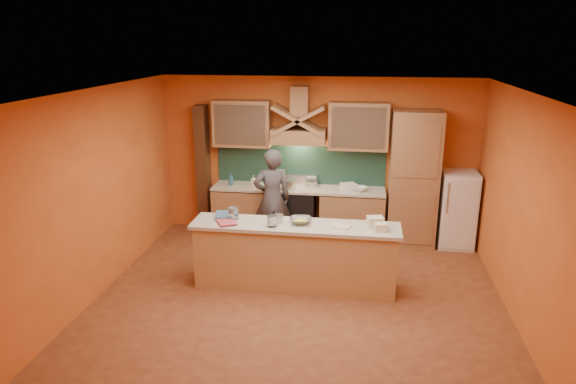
# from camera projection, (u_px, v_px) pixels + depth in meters

# --- Properties ---
(floor) EXTENTS (5.50, 5.00, 0.01)m
(floor) POSITION_uv_depth(u_px,v_px,m) (299.00, 296.00, 7.08)
(floor) COLOR brown
(floor) RESTS_ON ground
(ceiling) EXTENTS (5.50, 5.00, 0.01)m
(ceiling) POSITION_uv_depth(u_px,v_px,m) (301.00, 91.00, 6.27)
(ceiling) COLOR white
(ceiling) RESTS_ON wall_back
(wall_back) EXTENTS (5.50, 0.02, 2.80)m
(wall_back) POSITION_uv_depth(u_px,v_px,m) (317.00, 157.00, 9.04)
(wall_back) COLOR orange
(wall_back) RESTS_ON floor
(wall_front) EXTENTS (5.50, 0.02, 2.80)m
(wall_front) POSITION_uv_depth(u_px,v_px,m) (263.00, 289.00, 4.30)
(wall_front) COLOR orange
(wall_front) RESTS_ON floor
(wall_left) EXTENTS (0.02, 5.00, 2.80)m
(wall_left) POSITION_uv_depth(u_px,v_px,m) (102.00, 191.00, 7.06)
(wall_left) COLOR orange
(wall_left) RESTS_ON floor
(wall_right) EXTENTS (0.02, 5.00, 2.80)m
(wall_right) POSITION_uv_depth(u_px,v_px,m) (522.00, 210.00, 6.29)
(wall_right) COLOR orange
(wall_right) RESTS_ON floor
(base_cabinet_left) EXTENTS (1.10, 0.60, 0.86)m
(base_cabinet_left) POSITION_uv_depth(u_px,v_px,m) (246.00, 211.00, 9.21)
(base_cabinet_left) COLOR #9F7048
(base_cabinet_left) RESTS_ON floor
(base_cabinet_right) EXTENTS (1.10, 0.60, 0.86)m
(base_cabinet_right) POSITION_uv_depth(u_px,v_px,m) (352.00, 217.00, 8.95)
(base_cabinet_right) COLOR #9F7048
(base_cabinet_right) RESTS_ON floor
(counter_top) EXTENTS (3.00, 0.62, 0.04)m
(counter_top) POSITION_uv_depth(u_px,v_px,m) (298.00, 189.00, 8.94)
(counter_top) COLOR beige
(counter_top) RESTS_ON base_cabinet_left
(stove) EXTENTS (0.60, 0.58, 0.90)m
(stove) POSITION_uv_depth(u_px,v_px,m) (298.00, 213.00, 9.07)
(stove) COLOR black
(stove) RESTS_ON floor
(backsplash) EXTENTS (3.00, 0.03, 0.70)m
(backsplash) POSITION_uv_depth(u_px,v_px,m) (300.00, 165.00, 9.11)
(backsplash) COLOR #1A392F
(backsplash) RESTS_ON wall_back
(range_hood) EXTENTS (0.92, 0.50, 0.24)m
(range_hood) POSITION_uv_depth(u_px,v_px,m) (299.00, 136.00, 8.72)
(range_hood) COLOR #9F7048
(range_hood) RESTS_ON wall_back
(hood_chimney) EXTENTS (0.30, 0.30, 0.50)m
(hood_chimney) POSITION_uv_depth(u_px,v_px,m) (300.00, 101.00, 8.65)
(hood_chimney) COLOR #9F7048
(hood_chimney) RESTS_ON wall_back
(upper_cabinet_left) EXTENTS (1.00, 0.35, 0.80)m
(upper_cabinet_left) POSITION_uv_depth(u_px,v_px,m) (242.00, 123.00, 8.88)
(upper_cabinet_left) COLOR #9F7048
(upper_cabinet_left) RESTS_ON wall_back
(upper_cabinet_right) EXTENTS (1.00, 0.35, 0.80)m
(upper_cabinet_right) POSITION_uv_depth(u_px,v_px,m) (359.00, 126.00, 8.60)
(upper_cabinet_right) COLOR #9F7048
(upper_cabinet_right) RESTS_ON wall_back
(pantry_column) EXTENTS (0.80, 0.60, 2.30)m
(pantry_column) POSITION_uv_depth(u_px,v_px,m) (413.00, 179.00, 8.60)
(pantry_column) COLOR #9F7048
(pantry_column) RESTS_ON floor
(fridge) EXTENTS (0.58, 0.60, 1.30)m
(fridge) POSITION_uv_depth(u_px,v_px,m) (457.00, 209.00, 8.64)
(fridge) COLOR white
(fridge) RESTS_ON floor
(trim_column_left) EXTENTS (0.20, 0.30, 2.30)m
(trim_column_left) POSITION_uv_depth(u_px,v_px,m) (203.00, 169.00, 9.26)
(trim_column_left) COLOR #472816
(trim_column_left) RESTS_ON floor
(island_body) EXTENTS (2.80, 0.55, 0.88)m
(island_body) POSITION_uv_depth(u_px,v_px,m) (295.00, 258.00, 7.25)
(island_body) COLOR tan
(island_body) RESTS_ON floor
(island_top) EXTENTS (2.90, 0.62, 0.05)m
(island_top) POSITION_uv_depth(u_px,v_px,m) (295.00, 226.00, 7.11)
(island_top) COLOR beige
(island_top) RESTS_ON island_body
(person) EXTENTS (0.71, 0.58, 1.70)m
(person) POSITION_uv_depth(u_px,v_px,m) (272.00, 199.00, 8.56)
(person) COLOR #4C4C51
(person) RESTS_ON floor
(pot_large) EXTENTS (0.30, 0.30, 0.16)m
(pot_large) POSITION_uv_depth(u_px,v_px,m) (289.00, 185.00, 8.85)
(pot_large) COLOR silver
(pot_large) RESTS_ON stove
(pot_small) EXTENTS (0.27, 0.27, 0.13)m
(pot_small) POSITION_uv_depth(u_px,v_px,m) (311.00, 184.00, 9.01)
(pot_small) COLOR silver
(pot_small) RESTS_ON stove
(soap_bottle_a) EXTENTS (0.08, 0.08, 0.17)m
(soap_bottle_a) POSITION_uv_depth(u_px,v_px,m) (253.00, 180.00, 9.07)
(soap_bottle_a) COLOR silver
(soap_bottle_a) RESTS_ON counter_top
(soap_bottle_b) EXTENTS (0.12, 0.12, 0.22)m
(soap_bottle_b) POSITION_uv_depth(u_px,v_px,m) (231.00, 179.00, 9.04)
(soap_bottle_b) COLOR #305E86
(soap_bottle_b) RESTS_ON counter_top
(bowl_back) EXTENTS (0.30, 0.30, 0.07)m
(bowl_back) POSITION_uv_depth(u_px,v_px,m) (360.00, 189.00, 8.72)
(bowl_back) COLOR silver
(bowl_back) RESTS_ON counter_top
(dish_rack) EXTENTS (0.31, 0.29, 0.09)m
(dish_rack) POSITION_uv_depth(u_px,v_px,m) (349.00, 186.00, 8.86)
(dish_rack) COLOR white
(dish_rack) RESTS_ON counter_top
(book_lower) EXTENTS (0.37, 0.40, 0.03)m
(book_lower) POSITION_uv_depth(u_px,v_px,m) (218.00, 223.00, 7.10)
(book_lower) COLOR #B94249
(book_lower) RESTS_ON island_top
(book_upper) EXTENTS (0.31, 0.37, 0.03)m
(book_upper) POSITION_uv_depth(u_px,v_px,m) (216.00, 215.00, 7.38)
(book_upper) COLOR #3C5E85
(book_upper) RESTS_ON island_top
(jar_large) EXTENTS (0.18, 0.18, 0.18)m
(jar_large) POSITION_uv_depth(u_px,v_px,m) (233.00, 213.00, 7.27)
(jar_large) COLOR silver
(jar_large) RESTS_ON island_top
(jar_small) EXTENTS (0.16, 0.16, 0.16)m
(jar_small) POSITION_uv_depth(u_px,v_px,m) (272.00, 221.00, 7.00)
(jar_small) COLOR silver
(jar_small) RESTS_ON island_top
(kitchen_scale) EXTENTS (0.15, 0.15, 0.10)m
(kitchen_scale) POSITION_uv_depth(u_px,v_px,m) (278.00, 219.00, 7.16)
(kitchen_scale) COLOR silver
(kitchen_scale) RESTS_ON island_top
(mixing_bowl) EXTENTS (0.35, 0.35, 0.08)m
(mixing_bowl) POSITION_uv_depth(u_px,v_px,m) (301.00, 221.00, 7.13)
(mixing_bowl) COLOR silver
(mixing_bowl) RESTS_ON island_top
(cloth) EXTENTS (0.29, 0.26, 0.02)m
(cloth) POSITION_uv_depth(u_px,v_px,m) (341.00, 226.00, 7.01)
(cloth) COLOR beige
(cloth) RESTS_ON island_top
(grocery_bag_a) EXTENTS (0.25, 0.21, 0.14)m
(grocery_bag_a) POSITION_uv_depth(u_px,v_px,m) (375.00, 222.00, 7.00)
(grocery_bag_a) COLOR beige
(grocery_bag_a) RESTS_ON island_top
(grocery_bag_b) EXTENTS (0.18, 0.15, 0.10)m
(grocery_bag_b) POSITION_uv_depth(u_px,v_px,m) (381.00, 227.00, 6.85)
(grocery_bag_b) COLOR beige
(grocery_bag_b) RESTS_ON island_top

